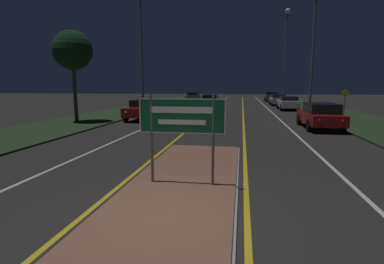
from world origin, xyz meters
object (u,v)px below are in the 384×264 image
(car_approaching_0, at_px, (144,109))
(car_approaching_2, at_px, (193,97))
(car_receding_3, at_px, (271,96))
(warning_sign, at_px, (345,101))
(streetlight_right_far, at_px, (286,42))
(car_receding_0, at_px, (320,115))
(car_receding_2, at_px, (278,99))
(streetlight_right_near, at_px, (313,43))
(highway_sign, at_px, (182,120))
(car_receding_1, at_px, (288,103))
(car_approaching_1, at_px, (210,100))
(streetlight_left_near, at_px, (141,42))

(car_approaching_0, distance_m, car_approaching_2, 25.57)
(car_receding_3, bearing_deg, warning_sign, -84.90)
(streetlight_right_far, xyz_separation_m, car_receding_0, (-0.32, -18.12, -6.50))
(car_receding_0, relative_size, warning_sign, 2.16)
(car_receding_0, distance_m, car_approaching_0, 11.70)
(car_receding_2, distance_m, car_approaching_2, 14.09)
(streetlight_right_near, bearing_deg, highway_sign, -111.48)
(car_receding_2, bearing_deg, car_receding_1, -88.45)
(streetlight_right_near, bearing_deg, car_approaching_1, 124.43)
(car_receding_1, height_order, car_approaching_1, car_receding_1)
(car_receding_2, bearing_deg, car_approaching_2, 148.18)
(car_receding_2, bearing_deg, warning_sign, -81.63)
(highway_sign, relative_size, car_receding_3, 0.53)
(streetlight_left_near, height_order, streetlight_right_near, streetlight_left_near)
(streetlight_right_far, xyz_separation_m, car_receding_3, (-0.24, 12.17, -6.51))
(highway_sign, xyz_separation_m, streetlight_right_far, (6.23, 29.37, 5.63))
(car_receding_2, distance_m, warning_sign, 17.11)
(car_receding_0, relative_size, car_approaching_1, 1.11)
(streetlight_right_far, bearing_deg, car_approaching_1, -175.47)
(streetlight_left_near, relative_size, streetlight_right_far, 0.84)
(car_approaching_0, xyz_separation_m, car_approaching_2, (-0.57, 25.56, -0.04))
(streetlight_right_far, height_order, car_receding_3, streetlight_right_far)
(highway_sign, relative_size, car_receding_2, 0.50)
(car_receding_3, bearing_deg, car_receding_1, -89.75)
(car_receding_2, xyz_separation_m, car_approaching_2, (-11.97, 7.43, -0.01))
(car_receding_2, xyz_separation_m, car_approaching_0, (-11.40, -18.14, 0.03))
(car_receding_2, height_order, car_approaching_1, car_approaching_1)
(car_receding_0, bearing_deg, streetlight_right_near, 84.98)
(car_receding_3, height_order, car_approaching_2, car_receding_3)
(highway_sign, height_order, streetlight_right_near, streetlight_right_near)
(streetlight_right_far, height_order, warning_sign, streetlight_right_far)
(streetlight_right_far, height_order, car_approaching_0, streetlight_right_far)
(car_approaching_0, relative_size, car_approaching_2, 1.00)
(warning_sign, bearing_deg, car_approaching_1, 127.93)
(car_approaching_2, bearing_deg, car_approaching_0, -88.71)
(streetlight_right_near, height_order, car_approaching_2, streetlight_right_near)
(car_approaching_1, bearing_deg, streetlight_right_far, 4.53)
(car_receding_3, relative_size, warning_sign, 1.90)
(car_approaching_0, distance_m, car_approaching_1, 15.26)
(streetlight_left_near, relative_size, car_approaching_1, 2.15)
(car_receding_3, xyz_separation_m, car_approaching_2, (-12.09, -2.21, -0.05))
(car_receding_3, bearing_deg, streetlight_left_near, -115.01)
(streetlight_left_near, distance_m, car_receding_2, 21.01)
(car_approaching_2, xyz_separation_m, warning_sign, (14.46, -24.35, 0.67))
(car_approaching_1, xyz_separation_m, car_approaching_2, (-3.78, 10.64, 0.01))
(car_receding_3, height_order, car_approaching_0, car_receding_3)
(streetlight_right_far, distance_m, car_receding_3, 13.81)
(highway_sign, relative_size, car_approaching_1, 0.51)
(car_approaching_1, distance_m, car_approaching_2, 11.29)
(car_receding_2, relative_size, warning_sign, 2.00)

